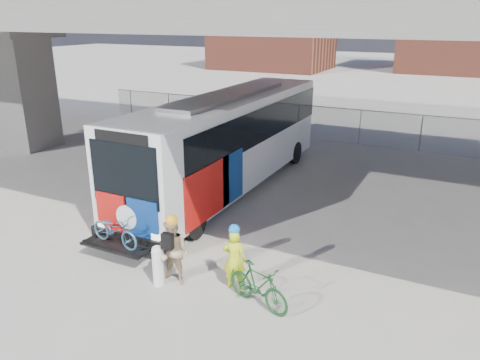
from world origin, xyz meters
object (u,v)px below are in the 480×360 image
Objects in this scene: cyclist_hivis at (234,258)px; bike_parked at (258,286)px; bus at (229,135)px; bollard at (158,264)px; cyclist_tan at (173,251)px.

cyclist_hivis reaches higher than bike_parked.
bollard is (1.75, -7.06, -1.53)m from bus.
bike_parked is at bearing -2.51° from cyclist_tan.
bike_parked is (2.60, 0.29, -0.05)m from bollard.
cyclist_hivis is 1.53m from cyclist_tan.
bus is at bearing 103.88° from bollard.
cyclist_tan reaches higher than bike_parked.
bike_parked is (4.34, -6.77, -1.58)m from bus.
bike_parked is (0.85, -0.45, -0.30)m from cyclist_hivis.
bike_parked is at bearing 138.26° from cyclist_hivis.
bus reaches higher than bollard.
bollard reaches higher than bike_parked.
bollard is at bearing 114.09° from bike_parked.
cyclist_tan is (0.30, 0.25, 0.30)m from bollard.
cyclist_hivis is 0.92× the size of cyclist_tan.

